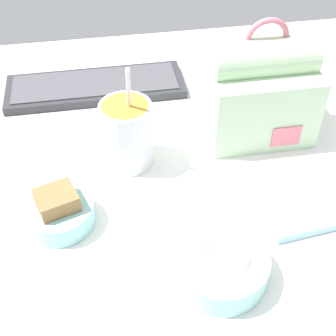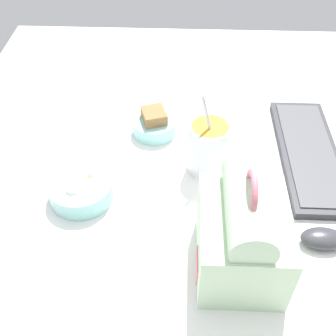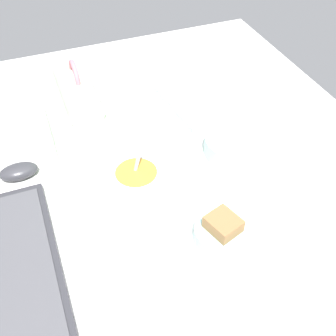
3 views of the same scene
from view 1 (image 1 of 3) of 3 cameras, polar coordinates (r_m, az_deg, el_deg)
desk_surface at (r=79.25cm, az=-1.71°, el=-3.05°), size 140.00×110.00×2.00cm
keyboard at (r=102.04cm, az=-8.81°, el=9.82°), size 37.35×12.78×2.10cm
lunch_bag at (r=87.07cm, az=11.00°, el=9.19°), size 19.06×15.05×22.68cm
soup_cup at (r=79.94cm, az=-5.01°, el=4.26°), size 8.84×8.84×19.93cm
bento_bowl_sandwich at (r=73.70cm, az=-13.10°, el=-5.21°), size 10.60×10.60×6.38cm
bento_bowl_snacks at (r=66.10cm, az=6.38°, el=-11.69°), size 13.35×13.35×5.79cm
computer_mouse at (r=102.54cm, az=5.09°, el=10.72°), size 4.91×8.40×3.15cm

